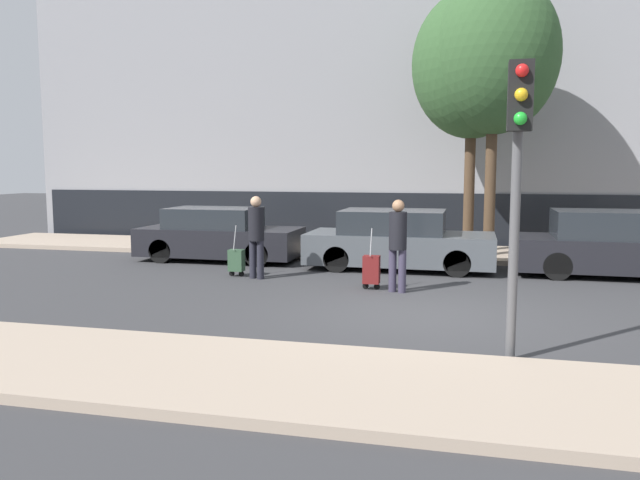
% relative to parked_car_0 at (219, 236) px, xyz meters
% --- Properties ---
extents(ground_plane, '(80.00, 80.00, 0.00)m').
position_rel_parked_car_0_xyz_m(ground_plane, '(5.51, -4.71, -0.64)').
color(ground_plane, '#38383A').
extents(sidewalk_near, '(28.00, 2.50, 0.12)m').
position_rel_parked_car_0_xyz_m(sidewalk_near, '(5.51, -8.46, -0.58)').
color(sidewalk_near, tan).
rests_on(sidewalk_near, ground_plane).
extents(sidewalk_far, '(28.00, 3.00, 0.12)m').
position_rel_parked_car_0_xyz_m(sidewalk_far, '(5.51, 2.29, -0.58)').
color(sidewalk_far, tan).
rests_on(sidewalk_far, ground_plane).
extents(building_facade, '(28.00, 2.72, 9.87)m').
position_rel_parked_car_0_xyz_m(building_facade, '(5.51, 5.82, 4.28)').
color(building_facade, gray).
rests_on(building_facade, ground_plane).
extents(parked_car_0, '(4.10, 1.70, 1.35)m').
position_rel_parked_car_0_xyz_m(parked_car_0, '(0.00, 0.00, 0.00)').
color(parked_car_0, black).
rests_on(parked_car_0, ground_plane).
extents(parked_car_1, '(4.34, 1.87, 1.38)m').
position_rel_parked_car_0_xyz_m(parked_car_1, '(4.63, -0.23, 0.01)').
color(parked_car_1, '#4C5156').
rests_on(parked_car_1, ground_plane).
extents(parked_car_2, '(4.32, 1.79, 1.44)m').
position_rel_parked_car_0_xyz_m(parked_car_2, '(9.39, -0.14, 0.03)').
color(parked_car_2, black).
rests_on(parked_car_2, ground_plane).
extents(pedestrian_left, '(0.34, 0.34, 1.77)m').
position_rel_parked_car_0_xyz_m(pedestrian_left, '(1.84, -2.29, 0.37)').
color(pedestrian_left, '#23232D').
rests_on(pedestrian_left, ground_plane).
extents(trolley_left, '(0.34, 0.29, 1.13)m').
position_rel_parked_car_0_xyz_m(trolley_left, '(1.31, -2.13, -0.29)').
color(trolley_left, '#335138').
rests_on(trolley_left, ground_plane).
extents(pedestrian_right, '(0.34, 0.34, 1.78)m').
position_rel_parked_car_0_xyz_m(pedestrian_right, '(4.95, -3.04, 0.38)').
color(pedestrian_right, '#383347').
rests_on(pedestrian_right, ground_plane).
extents(trolley_right, '(0.34, 0.29, 1.21)m').
position_rel_parked_car_0_xyz_m(trolley_right, '(4.42, -2.88, -0.25)').
color(trolley_right, maroon).
rests_on(trolley_right, ground_plane).
extents(traffic_light, '(0.28, 0.47, 3.60)m').
position_rel_parked_car_0_xyz_m(traffic_light, '(6.81, -7.08, 1.94)').
color(traffic_light, '#515154').
rests_on(traffic_light, ground_plane).
extents(bare_tree_near_crossing, '(3.22, 3.22, 7.03)m').
position_rel_parked_car_0_xyz_m(bare_tree_near_crossing, '(6.74, 1.85, 4.52)').
color(bare_tree_near_crossing, '#4C3826').
rests_on(bare_tree_near_crossing, sidewalk_far).
extents(bare_tree_down_street, '(3.14, 3.14, 6.85)m').
position_rel_parked_car_0_xyz_m(bare_tree_down_street, '(6.22, 2.27, 4.39)').
color(bare_tree_down_street, '#4C3826').
rests_on(bare_tree_down_street, sidewalk_far).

